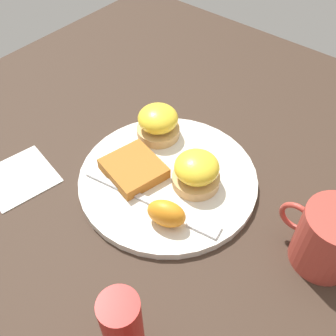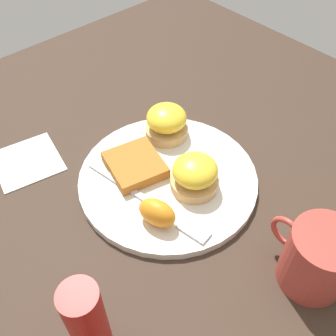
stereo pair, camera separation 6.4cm
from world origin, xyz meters
name	(u,v)px [view 1 (the left image)]	position (x,y,z in m)	size (l,w,h in m)	color
ground_plane	(168,181)	(0.00, 0.00, 0.00)	(1.10, 1.10, 0.00)	#38281E
plate	(168,179)	(0.00, 0.00, 0.01)	(0.30, 0.30, 0.01)	silver
sandwich_benedict_left	(196,171)	(-0.04, -0.02, 0.04)	(0.08, 0.08, 0.06)	tan
sandwich_benedict_right	(158,123)	(0.08, -0.07, 0.04)	(0.08, 0.08, 0.06)	tan
hashbrown_patty	(134,168)	(0.05, 0.03, 0.02)	(0.09, 0.09, 0.02)	#A86525
orange_wedge	(166,214)	(-0.06, 0.07, 0.04)	(0.06, 0.04, 0.04)	orange
fork	(158,205)	(-0.03, 0.06, 0.02)	(0.24, 0.06, 0.00)	silver
cup	(329,238)	(-0.26, -0.03, 0.05)	(0.12, 0.09, 0.10)	#B23D33
napkin	(19,177)	(0.20, 0.16, 0.00)	(0.11, 0.11, 0.00)	white
condiment_bottle	(124,333)	(-0.14, 0.25, 0.07)	(0.04, 0.04, 0.14)	#B21914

